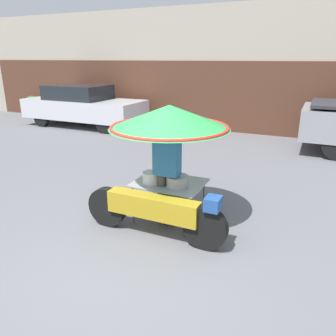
{
  "coord_description": "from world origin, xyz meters",
  "views": [
    {
      "loc": [
        1.96,
        -3.21,
        2.5
      ],
      "look_at": [
        -0.02,
        1.1,
        0.9
      ],
      "focal_mm": 35.0,
      "sensor_mm": 36.0,
      "label": 1
    }
  ],
  "objects_px": {
    "parked_car": "(83,105)",
    "potted_plant": "(33,105)",
    "vendor_person": "(167,167)",
    "vendor_motorcycle_cart": "(168,135)"
  },
  "relations": [
    {
      "from": "parked_car",
      "to": "potted_plant",
      "type": "xyz_separation_m",
      "value": [
        -3.35,
        0.71,
        -0.26
      ]
    },
    {
      "from": "vendor_motorcycle_cart",
      "to": "potted_plant",
      "type": "distance_m",
      "value": 11.58
    },
    {
      "from": "vendor_person",
      "to": "parked_car",
      "type": "height_order",
      "value": "vendor_person"
    },
    {
      "from": "vendor_person",
      "to": "parked_car",
      "type": "xyz_separation_m",
      "value": [
        -6.24,
        5.86,
        -0.17
      ]
    },
    {
      "from": "parked_car",
      "to": "vendor_person",
      "type": "bearing_deg",
      "value": -43.2
    },
    {
      "from": "vendor_person",
      "to": "potted_plant",
      "type": "distance_m",
      "value": 11.63
    },
    {
      "from": "parked_car",
      "to": "potted_plant",
      "type": "distance_m",
      "value": 3.44
    },
    {
      "from": "vendor_motorcycle_cart",
      "to": "potted_plant",
      "type": "relative_size",
      "value": 2.41
    },
    {
      "from": "vendor_motorcycle_cart",
      "to": "potted_plant",
      "type": "height_order",
      "value": "vendor_motorcycle_cart"
    },
    {
      "from": "vendor_person",
      "to": "potted_plant",
      "type": "xyz_separation_m",
      "value": [
        -9.59,
        6.57,
        -0.42
      ]
    }
  ]
}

